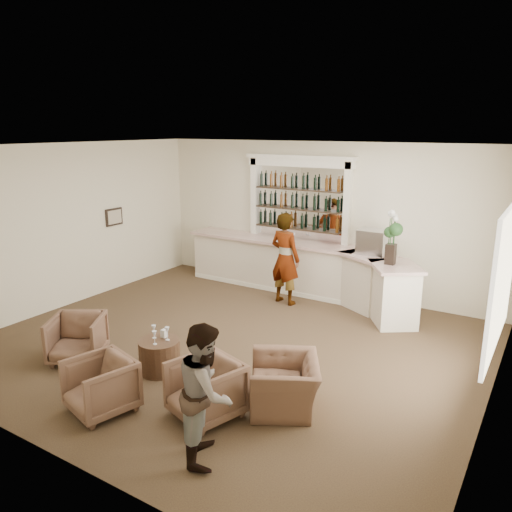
{
  "coord_description": "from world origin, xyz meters",
  "views": [
    {
      "loc": [
        4.51,
        -6.45,
        3.6
      ],
      "look_at": [
        -0.05,
        0.9,
        1.35
      ],
      "focal_mm": 35.0,
      "sensor_mm": 36.0,
      "label": 1
    }
  ],
  "objects": [
    {
      "name": "armchair_left",
      "position": [
        -1.73,
        -1.75,
        0.37
      ],
      "size": [
        1.09,
        1.09,
        0.73
      ],
      "primitive_type": "imported",
      "rotation": [
        0.0,
        0.0,
        0.56
      ],
      "color": "brown",
      "rests_on": "ground"
    },
    {
      "name": "ground",
      "position": [
        0.0,
        0.0,
        0.0
      ],
      "size": [
        8.0,
        8.0,
        0.0
      ],
      "primitive_type": "plane",
      "color": "brown",
      "rests_on": "ground"
    },
    {
      "name": "armchair_far",
      "position": [
        1.71,
        -1.23,
        0.33
      ],
      "size": [
        1.26,
        1.31,
        0.65
      ],
      "primitive_type": "imported",
      "rotation": [
        0.0,
        0.0,
        -1.05
      ],
      "color": "brown",
      "rests_on": "ground"
    },
    {
      "name": "armchair_right",
      "position": [
        0.97,
        -1.96,
        0.37
      ],
      "size": [
        1.01,
        1.03,
        0.75
      ],
      "primitive_type": "imported",
      "rotation": [
        0.0,
        0.0,
        -0.31
      ],
      "color": "brown",
      "rests_on": "ground"
    },
    {
      "name": "room_shell",
      "position": [
        0.16,
        0.71,
        2.34
      ],
      "size": [
        8.04,
        7.02,
        3.32
      ],
      "color": "#F0E6C7",
      "rests_on": "ground"
    },
    {
      "name": "wine_glass_tbl_a",
      "position": [
        -0.48,
        -1.33,
        0.6
      ],
      "size": [
        0.07,
        0.07,
        0.21
      ],
      "primitive_type": null,
      "color": "white",
      "rests_on": "cocktail_table"
    },
    {
      "name": "espresso_machine",
      "position": [
        1.4,
        2.97,
        1.38
      ],
      "size": [
        0.56,
        0.48,
        0.49
      ],
      "primitive_type": "cube",
      "rotation": [
        0.0,
        0.0,
        -0.02
      ],
      "color": "#BCBCC1",
      "rests_on": "bar_counter"
    },
    {
      "name": "bar_counter",
      "position": [
        -0.16,
        3.0,
        0.57
      ],
      "size": [
        5.72,
        1.8,
        1.14
      ],
      "color": "white",
      "rests_on": "ground"
    },
    {
      "name": "wine_glass_bar_left",
      "position": [
        -0.42,
        3.07,
        1.25
      ],
      "size": [
        0.07,
        0.07,
        0.21
      ],
      "primitive_type": null,
      "color": "white",
      "rests_on": "bar_counter"
    },
    {
      "name": "flower_vase",
      "position": [
        1.93,
        2.39,
        1.71
      ],
      "size": [
        0.27,
        0.27,
        1.01
      ],
      "color": "black",
      "rests_on": "bar_counter"
    },
    {
      "name": "wine_glass_bar_right",
      "position": [
        -0.51,
        3.04,
        1.25
      ],
      "size": [
        0.07,
        0.07,
        0.21
      ],
      "primitive_type": null,
      "color": "white",
      "rests_on": "bar_counter"
    },
    {
      "name": "napkin_holder",
      "position": [
        -0.38,
        -1.22,
        0.56
      ],
      "size": [
        0.08,
        0.08,
        0.12
      ],
      "primitive_type": "cube",
      "color": "silver",
      "rests_on": "cocktail_table"
    },
    {
      "name": "wine_glass_tbl_b",
      "position": [
        -0.26,
        -1.28,
        0.6
      ],
      "size": [
        0.07,
        0.07,
        0.21
      ],
      "primitive_type": null,
      "color": "white",
      "rests_on": "cocktail_table"
    },
    {
      "name": "back_bar_alcove",
      "position": [
        -0.5,
        3.41,
        2.03
      ],
      "size": [
        2.64,
        0.25,
        3.0
      ],
      "color": "white",
      "rests_on": "ground"
    },
    {
      "name": "guest",
      "position": [
        1.46,
        -2.58,
        0.79
      ],
      "size": [
        0.91,
        0.97,
        1.58
      ],
      "primitive_type": "imported",
      "rotation": [
        0.0,
        0.0,
        2.1
      ],
      "color": "gray",
      "rests_on": "ground"
    },
    {
      "name": "cocktail_table",
      "position": [
        -0.36,
        -1.36,
        0.25
      ],
      "size": [
        0.62,
        0.62,
        0.5
      ],
      "primitive_type": "cylinder",
      "color": "#4B3120",
      "rests_on": "ground"
    },
    {
      "name": "wine_glass_tbl_c",
      "position": [
        -0.32,
        -1.49,
        0.6
      ],
      "size": [
        0.07,
        0.07,
        0.21
      ],
      "primitive_type": null,
      "color": "white",
      "rests_on": "cocktail_table"
    },
    {
      "name": "sommelier",
      "position": [
        -0.22,
        2.31,
        0.96
      ],
      "size": [
        0.77,
        0.58,
        1.92
      ],
      "primitive_type": "imported",
      "rotation": [
        0.0,
        0.0,
        2.96
      ],
      "color": "gray",
      "rests_on": "ground"
    },
    {
      "name": "armchair_center",
      "position": [
        -0.26,
        -2.58,
        0.36
      ],
      "size": [
        0.95,
        0.97,
        0.72
      ],
      "primitive_type": "imported",
      "rotation": [
        0.0,
        0.0,
        -0.27
      ],
      "color": "brown",
      "rests_on": "ground"
    }
  ]
}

